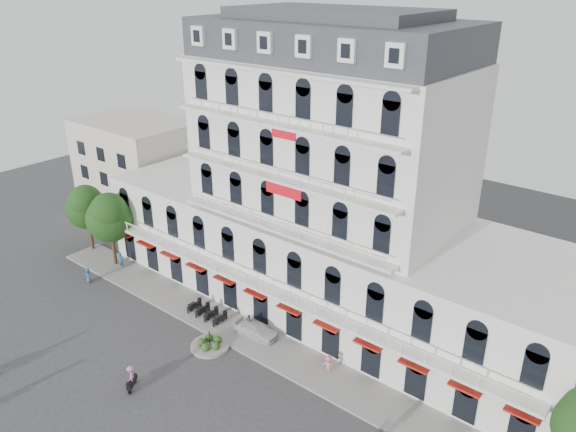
# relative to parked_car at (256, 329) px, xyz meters

# --- Properties ---
(ground) EXTENTS (120.00, 120.00, 0.00)m
(ground) POSITION_rel_parked_car_xyz_m (1.08, -9.50, -0.69)
(ground) COLOR #38383A
(ground) RESTS_ON ground
(sidewalk) EXTENTS (53.00, 4.00, 0.16)m
(sidewalk) POSITION_rel_parked_car_xyz_m (1.08, -0.50, -0.61)
(sidewalk) COLOR gray
(sidewalk) RESTS_ON ground
(main_building) EXTENTS (45.00, 15.00, 25.80)m
(main_building) POSITION_rel_parked_car_xyz_m (1.08, 8.50, 9.27)
(main_building) COLOR silver
(main_building) RESTS_ON ground
(flank_building_west) EXTENTS (14.00, 10.00, 12.00)m
(flank_building_west) POSITION_rel_parked_car_xyz_m (-28.92, 10.50, 5.31)
(flank_building_west) COLOR beige
(flank_building_west) RESTS_ON ground
(traffic_island) EXTENTS (3.20, 3.20, 1.60)m
(traffic_island) POSITION_rel_parked_car_xyz_m (-1.92, -3.50, -0.43)
(traffic_island) COLOR gray
(traffic_island) RESTS_ON ground
(parked_scooter_row) EXTENTS (4.40, 1.80, 1.10)m
(parked_scooter_row) POSITION_rel_parked_car_xyz_m (-5.27, -0.70, -0.69)
(parked_scooter_row) COLOR black
(parked_scooter_row) RESTS_ON ground
(tree_west_outer) EXTENTS (4.50, 4.48, 7.76)m
(tree_west_outer) POSITION_rel_parked_car_xyz_m (-24.87, 0.48, 4.66)
(tree_west_outer) COLOR #382314
(tree_west_outer) RESTS_ON ground
(tree_west_inner) EXTENTS (4.76, 4.76, 8.25)m
(tree_west_inner) POSITION_rel_parked_car_xyz_m (-19.87, -0.02, 4.99)
(tree_west_inner) COLOR #382314
(tree_west_inner) RESTS_ON ground
(parked_car) EXTENTS (4.18, 1.99, 1.38)m
(parked_car) POSITION_rel_parked_car_xyz_m (0.00, 0.00, 0.00)
(parked_car) COLOR silver
(parked_car) RESTS_ON ground
(rider_center) EXTENTS (1.16, 1.45, 1.98)m
(rider_center) POSITION_rel_parked_car_xyz_m (-2.73, -10.56, 0.33)
(rider_center) COLOR black
(rider_center) RESTS_ON ground
(pedestrian_left) EXTENTS (0.84, 0.65, 1.53)m
(pedestrian_left) POSITION_rel_parked_car_xyz_m (-18.92, -3.86, 0.08)
(pedestrian_left) COLOR #29517D
(pedestrian_left) RESTS_ON ground
(pedestrian_mid) EXTENTS (1.11, 0.60, 1.79)m
(pedestrian_mid) POSITION_rel_parked_car_xyz_m (-0.77, 0.00, 0.21)
(pedestrian_mid) COLOR #4E4D54
(pedestrian_mid) RESTS_ON ground
(pedestrian_right) EXTENTS (1.14, 0.84, 1.58)m
(pedestrian_right) POSITION_rel_parked_car_xyz_m (7.49, 0.00, 0.10)
(pedestrian_right) COLOR #D47079
(pedestrian_right) RESTS_ON ground
(pedestrian_far) EXTENTS (0.76, 0.67, 1.76)m
(pedestrian_far) POSITION_rel_parked_car_xyz_m (-18.92, -0.04, 0.19)
(pedestrian_far) COLOR #275577
(pedestrian_far) RESTS_ON ground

